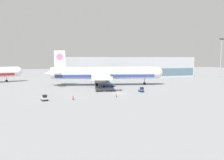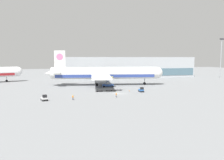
{
  "view_description": "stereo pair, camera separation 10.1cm",
  "coord_description": "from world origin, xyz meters",
  "views": [
    {
      "loc": [
        -23.05,
        -78.9,
        13.52
      ],
      "look_at": [
        0.07,
        11.54,
        4.0
      ],
      "focal_mm": 35.0,
      "sensor_mm": 36.0,
      "label": 1
    },
    {
      "loc": [
        -22.95,
        -78.92,
        13.52
      ],
      "look_at": [
        0.07,
        11.54,
        4.0
      ],
      "focal_mm": 35.0,
      "sensor_mm": 36.0,
      "label": 2
    }
  ],
  "objects": [
    {
      "name": "ground_plane",
      "position": [
        0.0,
        0.0,
        0.0
      ],
      "size": [
        400.0,
        400.0,
        0.0
      ],
      "primitive_type": "plane",
      "color": "slate"
    },
    {
      "name": "terminal_building",
      "position": [
        27.33,
        66.39,
        6.99
      ],
      "size": [
        90.0,
        18.2,
        14.0
      ],
      "color": "#B2B7BC",
      "rests_on": "ground_plane"
    },
    {
      "name": "light_mast",
      "position": [
        80.41,
        41.11,
        14.88
      ],
      "size": [
        2.8,
        0.5,
        26.0
      ],
      "color": "#9EA0A5",
      "rests_on": "ground_plane"
    },
    {
      "name": "airplane_main",
      "position": [
        -0.56,
        25.78,
        5.84
      ],
      "size": [
        57.75,
        48.66,
        17.0
      ],
      "rotation": [
        0.0,
        0.0,
        -0.16
      ],
      "color": "white",
      "rests_on": "ground_plane"
    },
    {
      "name": "scissor_lift_loader",
      "position": [
        0.0,
        19.05,
        1.84
      ],
      "size": [
        5.62,
        4.09,
        4.7
      ],
      "rotation": [
        0.0,
        0.0,
        -0.16
      ],
      "color": "#284C99",
      "rests_on": "ground_plane"
    },
    {
      "name": "baggage_tug_foreground",
      "position": [
        9.45,
        1.14,
        0.88
      ],
      "size": [
        1.75,
        2.52,
        2.0
      ],
      "rotation": [
        0.0,
        0.0,
        -1.52
      ],
      "color": "#2D66B7",
      "rests_on": "ground_plane"
    },
    {
      "name": "baggage_tug_mid",
      "position": [
        -26.94,
        -7.95,
        0.88
      ],
      "size": [
        2.27,
        2.76,
        2.0
      ],
      "rotation": [
        0.0,
        0.0,
        -1.24
      ],
      "color": "silver",
      "rests_on": "ground_plane"
    },
    {
      "name": "baggage_dolly_lead",
      "position": [
        -6.31,
        6.63,
        0.39
      ],
      "size": [
        3.75,
        1.7,
        0.48
      ],
      "rotation": [
        0.0,
        0.0,
        -0.07
      ],
      "color": "#56565B",
      "rests_on": "ground_plane"
    },
    {
      "name": "baggage_dolly_second",
      "position": [
        -2.32,
        6.98,
        0.39
      ],
      "size": [
        3.75,
        1.7,
        0.48
      ],
      "rotation": [
        0.0,
        0.0,
        -0.07
      ],
      "color": "#56565B",
      "rests_on": "ground_plane"
    },
    {
      "name": "baggage_dolly_third",
      "position": [
        1.74,
        7.29,
        0.39
      ],
      "size": [
        3.75,
        1.7,
        0.48
      ],
      "rotation": [
        0.0,
        0.0,
        -0.07
      ],
      "color": "#56565B",
      "rests_on": "ground_plane"
    },
    {
      "name": "ground_crew_near",
      "position": [
        -3.39,
        -7.83,
        1.02
      ],
      "size": [
        0.23,
        0.57,
        1.74
      ],
      "rotation": [
        0.0,
        0.0,
        1.56
      ],
      "color": "black",
      "rests_on": "ground_plane"
    },
    {
      "name": "ground_crew_far",
      "position": [
        -18.09,
        -8.72,
        0.98
      ],
      "size": [
        0.37,
        0.5,
        1.67
      ],
      "rotation": [
        0.0,
        0.0,
        5.26
      ],
      "color": "black",
      "rests_on": "ground_plane"
    },
    {
      "name": "traffic_cone_near",
      "position": [
        5.53,
        4.49,
        0.27
      ],
      "size": [
        0.4,
        0.4,
        0.55
      ],
      "color": "black",
      "rests_on": "ground_plane"
    }
  ]
}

